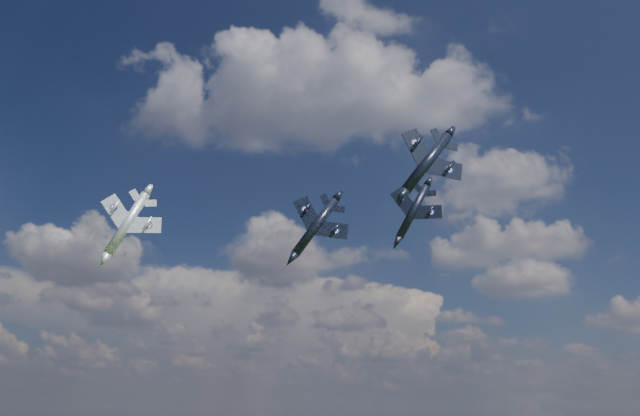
% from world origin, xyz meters
% --- Properties ---
extents(jet_lead_navy, '(10.88, 13.77, 7.19)m').
position_xyz_m(jet_lead_navy, '(8.82, 7.40, 78.04)').
color(jet_lead_navy, black).
extents(jet_right_navy, '(12.58, 14.88, 7.57)m').
position_xyz_m(jet_right_navy, '(23.19, -1.00, 82.71)').
color(jet_right_navy, black).
extents(jet_high_navy, '(10.78, 14.45, 7.45)m').
position_xyz_m(jet_high_navy, '(21.52, 32.52, 87.24)').
color(jet_high_navy, black).
extents(jet_left_silver, '(14.15, 16.49, 6.95)m').
position_xyz_m(jet_left_silver, '(-19.01, 10.93, 80.66)').
color(jet_left_silver, gray).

